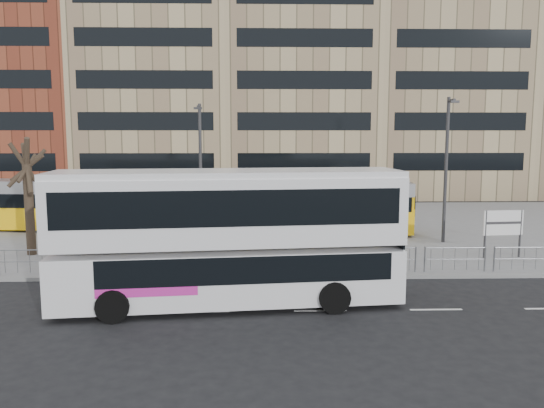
{
  "coord_description": "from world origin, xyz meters",
  "views": [
    {
      "loc": [
        -0.1,
        -21.46,
        5.95
      ],
      "look_at": [
        0.61,
        6.0,
        2.39
      ],
      "focal_mm": 35.0,
      "sensor_mm": 36.0,
      "label": 1
    }
  ],
  "objects_px": {
    "station_sign": "(503,225)",
    "ad_panel": "(315,252)",
    "tram": "(193,206)",
    "bare_tree": "(25,135)",
    "lamp_post_west": "(200,164)",
    "pedestrian": "(283,234)",
    "lamp_post_east": "(447,164)",
    "double_decker_bus": "(229,233)",
    "traffic_light_west": "(102,223)"
  },
  "relations": [
    {
      "from": "lamp_post_west",
      "to": "station_sign",
      "type": "bearing_deg",
      "value": -21.47
    },
    {
      "from": "ad_panel",
      "to": "traffic_light_west",
      "type": "xyz_separation_m",
      "value": [
        -9.34,
        1.34,
        1.09
      ]
    },
    {
      "from": "tram",
      "to": "pedestrian",
      "type": "relative_size",
      "value": 13.58
    },
    {
      "from": "ad_panel",
      "to": "lamp_post_east",
      "type": "xyz_separation_m",
      "value": [
        7.73,
        6.25,
        3.4
      ]
    },
    {
      "from": "double_decker_bus",
      "to": "bare_tree",
      "type": "height_order",
      "value": "bare_tree"
    },
    {
      "from": "station_sign",
      "to": "tram",
      "type": "bearing_deg",
      "value": 148.76
    },
    {
      "from": "lamp_post_east",
      "to": "pedestrian",
      "type": "bearing_deg",
      "value": -164.16
    },
    {
      "from": "lamp_post_west",
      "to": "lamp_post_east",
      "type": "xyz_separation_m",
      "value": [
        13.44,
        -2.19,
        0.12
      ]
    },
    {
      "from": "station_sign",
      "to": "lamp_post_west",
      "type": "xyz_separation_m",
      "value": [
        -14.96,
        5.88,
        2.58
      ]
    },
    {
      "from": "station_sign",
      "to": "ad_panel",
      "type": "bearing_deg",
      "value": -170.43
    },
    {
      "from": "ad_panel",
      "to": "lamp_post_west",
      "type": "height_order",
      "value": "lamp_post_west"
    },
    {
      "from": "tram",
      "to": "lamp_post_east",
      "type": "distance_m",
      "value": 14.85
    },
    {
      "from": "double_decker_bus",
      "to": "station_sign",
      "type": "xyz_separation_m",
      "value": [
        12.68,
        6.34,
        -0.84
      ]
    },
    {
      "from": "ad_panel",
      "to": "pedestrian",
      "type": "bearing_deg",
      "value": 87.21
    },
    {
      "from": "station_sign",
      "to": "pedestrian",
      "type": "height_order",
      "value": "station_sign"
    },
    {
      "from": "double_decker_bus",
      "to": "ad_panel",
      "type": "height_order",
      "value": "double_decker_bus"
    },
    {
      "from": "lamp_post_east",
      "to": "bare_tree",
      "type": "distance_m",
      "value": 21.46
    },
    {
      "from": "double_decker_bus",
      "to": "pedestrian",
      "type": "xyz_separation_m",
      "value": [
        2.26,
        7.51,
        -1.46
      ]
    },
    {
      "from": "pedestrian",
      "to": "lamp_post_east",
      "type": "relative_size",
      "value": 0.25
    },
    {
      "from": "lamp_post_east",
      "to": "station_sign",
      "type": "bearing_deg",
      "value": -67.67
    },
    {
      "from": "station_sign",
      "to": "bare_tree",
      "type": "relative_size",
      "value": 0.29
    },
    {
      "from": "double_decker_bus",
      "to": "tram",
      "type": "bearing_deg",
      "value": 96.34
    },
    {
      "from": "tram",
      "to": "traffic_light_west",
      "type": "bearing_deg",
      "value": -103.39
    },
    {
      "from": "tram",
      "to": "pedestrian",
      "type": "height_order",
      "value": "tram"
    },
    {
      "from": "bare_tree",
      "to": "tram",
      "type": "bearing_deg",
      "value": 40.8
    },
    {
      "from": "tram",
      "to": "ad_panel",
      "type": "relative_size",
      "value": 17.39
    },
    {
      "from": "pedestrian",
      "to": "lamp_post_west",
      "type": "bearing_deg",
      "value": 53.56
    },
    {
      "from": "ad_panel",
      "to": "bare_tree",
      "type": "distance_m",
      "value": 14.89
    },
    {
      "from": "pedestrian",
      "to": "lamp_post_east",
      "type": "height_order",
      "value": "lamp_post_east"
    },
    {
      "from": "lamp_post_west",
      "to": "tram",
      "type": "bearing_deg",
      "value": 113.64
    },
    {
      "from": "ad_panel",
      "to": "traffic_light_west",
      "type": "height_order",
      "value": "traffic_light_west"
    },
    {
      "from": "lamp_post_west",
      "to": "bare_tree",
      "type": "relative_size",
      "value": 0.95
    },
    {
      "from": "pedestrian",
      "to": "lamp_post_east",
      "type": "bearing_deg",
      "value": -64.52
    },
    {
      "from": "double_decker_bus",
      "to": "pedestrian",
      "type": "distance_m",
      "value": 7.98
    },
    {
      "from": "station_sign",
      "to": "pedestrian",
      "type": "bearing_deg",
      "value": 167.75
    },
    {
      "from": "ad_panel",
      "to": "station_sign",
      "type": "bearing_deg",
      "value": -4.79
    },
    {
      "from": "tram",
      "to": "station_sign",
      "type": "height_order",
      "value": "tram"
    },
    {
      "from": "traffic_light_west",
      "to": "bare_tree",
      "type": "xyz_separation_m",
      "value": [
        -4.19,
        2.46,
        3.84
      ]
    },
    {
      "from": "double_decker_bus",
      "to": "lamp_post_west",
      "type": "xyz_separation_m",
      "value": [
        -2.28,
        12.22,
        1.74
      ]
    },
    {
      "from": "tram",
      "to": "pedestrian",
      "type": "distance_m",
      "value": 8.16
    },
    {
      "from": "tram",
      "to": "lamp_post_west",
      "type": "xyz_separation_m",
      "value": [
        0.67,
        -1.54,
        2.62
      ]
    },
    {
      "from": "station_sign",
      "to": "ad_panel",
      "type": "height_order",
      "value": "station_sign"
    },
    {
      "from": "pedestrian",
      "to": "bare_tree",
      "type": "relative_size",
      "value": 0.24
    },
    {
      "from": "station_sign",
      "to": "ad_panel",
      "type": "relative_size",
      "value": 1.51
    },
    {
      "from": "station_sign",
      "to": "ad_panel",
      "type": "distance_m",
      "value": 9.62
    },
    {
      "from": "double_decker_bus",
      "to": "pedestrian",
      "type": "bearing_deg",
      "value": 67.5
    },
    {
      "from": "tram",
      "to": "station_sign",
      "type": "xyz_separation_m",
      "value": [
        15.63,
        -7.42,
        0.04
      ]
    },
    {
      "from": "bare_tree",
      "to": "lamp_post_west",
      "type": "bearing_deg",
      "value": 30.64
    },
    {
      "from": "pedestrian",
      "to": "bare_tree",
      "type": "height_order",
      "value": "bare_tree"
    },
    {
      "from": "tram",
      "to": "bare_tree",
      "type": "height_order",
      "value": "bare_tree"
    }
  ]
}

